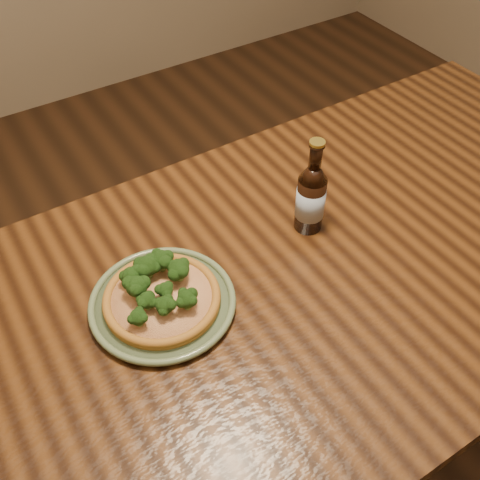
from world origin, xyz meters
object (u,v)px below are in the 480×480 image
table (342,272)px  plate (163,303)px  beer_bottle (311,197)px  pizza (161,295)px

table → plate: size_ratio=5.56×
table → plate: 0.43m
plate → table: bearing=-8.5°
plate → beer_bottle: size_ratio=1.25×
plate → pizza: pizza is taller
table → plate: (-0.42, 0.06, 0.10)m
plate → beer_bottle: (0.38, 0.03, 0.08)m
table → pizza: pizza is taller
beer_bottle → plate: bearing=-169.5°
table → plate: plate is taller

